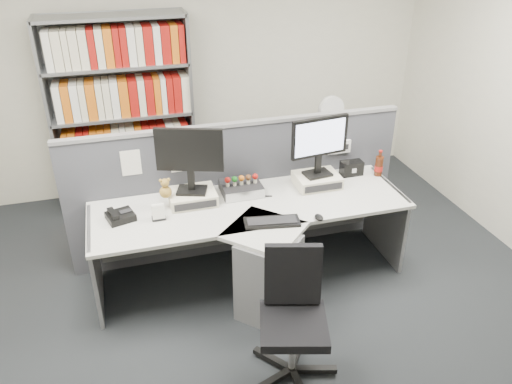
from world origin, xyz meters
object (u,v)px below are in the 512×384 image
object	(u,v)px
desktop_pc	(241,188)
desk_phone	(120,216)
shelving_unit	(123,118)
desk_fan	(331,112)
monitor_left	(190,155)
speaker	(352,168)
office_chair	(293,313)
desk_calendar	(158,213)
monitor_right	(319,142)
cola_bottle	(379,166)
filing_cabinet	(327,167)
keyboard	(272,222)
desk	(258,245)
mouse	(319,217)

from	to	relation	value
desktop_pc	desk_phone	distance (m)	1.03
shelving_unit	desk_fan	size ratio (longest dim) A/B	4.30
desk_phone	monitor_left	bearing A→B (deg)	11.19
speaker	office_chair	size ratio (longest dim) A/B	0.21
desktop_pc	shelving_unit	distance (m)	1.68
desktop_pc	desk_calendar	size ratio (longest dim) A/B	2.59
desktop_pc	desk_fan	xyz separation A→B (m)	(1.22, 0.97, 0.23)
speaker	desk_calendar	bearing A→B (deg)	-170.40
monitor_right	cola_bottle	xyz separation A→B (m)	(0.61, 0.03, -0.32)
filing_cabinet	desk_fan	xyz separation A→B (m)	(-0.00, -0.00, 0.64)
monitor_left	monitor_right	xyz separation A→B (m)	(1.10, -0.00, -0.01)
monitor_left	shelving_unit	distance (m)	1.54
keyboard	speaker	world-z (taller)	speaker
desk	desk_fan	xyz separation A→B (m)	(1.20, 1.40, 0.54)
desk_phone	desk_calendar	distance (m)	0.30
desk	filing_cabinet	xyz separation A→B (m)	(1.20, 1.40, -0.11)
keyboard	desk_fan	world-z (taller)	desk_fan
monitor_left	desk_calendar	world-z (taller)	monitor_left
shelving_unit	cola_bottle	bearing A→B (deg)	-33.66
keyboard	mouse	xyz separation A→B (m)	(0.37, -0.05, 0.00)
desktop_pc	office_chair	distance (m)	1.32
desktop_pc	cola_bottle	size ratio (longest dim) A/B	1.37
speaker	shelving_unit	xyz separation A→B (m)	(-1.93, 1.36, 0.19)
desk	filing_cabinet	distance (m)	1.85
mouse	desk_calendar	size ratio (longest dim) A/B	0.77
shelving_unit	office_chair	world-z (taller)	shelving_unit
cola_bottle	office_chair	world-z (taller)	cola_bottle
desk_fan	shelving_unit	bearing A→B (deg)	167.92
keyboard	desk_calendar	distance (m)	0.88
monitor_right	office_chair	distance (m)	1.55
speaker	desktop_pc	bearing A→B (deg)	-176.62
desk	mouse	distance (m)	0.55
desktop_pc	speaker	distance (m)	1.06
desktop_pc	desk	bearing A→B (deg)	-86.70
desktop_pc	office_chair	xyz separation A→B (m)	(0.02, -1.30, -0.27)
desk_calendar	shelving_unit	xyz separation A→B (m)	(-0.15, 1.66, 0.20)
desk	shelving_unit	bearing A→B (deg)	115.96
monitor_left	cola_bottle	xyz separation A→B (m)	(1.71, 0.03, -0.34)
mouse	keyboard	bearing A→B (deg)	172.73
mouse	cola_bottle	world-z (taller)	cola_bottle
monitor_right	cola_bottle	bearing A→B (deg)	2.60
keyboard	mouse	size ratio (longest dim) A/B	4.53
mouse	desk_phone	world-z (taller)	desk_phone
monitor_right	mouse	xyz separation A→B (m)	(-0.20, -0.54, -0.39)
monitor_right	keyboard	distance (m)	0.85
desk_phone	speaker	xyz separation A→B (m)	(2.07, 0.22, 0.03)
mouse	desk_fan	size ratio (longest dim) A/B	0.21
desktop_pc	desk_phone	world-z (taller)	desktop_pc
desk_phone	desk_calendar	size ratio (longest dim) A/B	1.88
office_chair	monitor_right	bearing A→B (deg)	62.23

